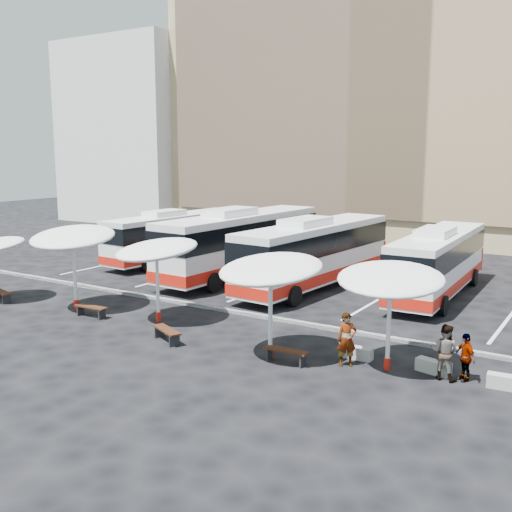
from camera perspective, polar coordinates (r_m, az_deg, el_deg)
The scene contains 23 objects.
ground at distance 27.42m, azimuth -5.14°, elevation -5.26°, with size 120.00×120.00×0.00m, color black.
sandstone_building at distance 55.51m, azimuth 15.77°, elevation 15.27°, with size 42.00×18.25×29.60m.
apartment_block at distance 65.94m, azimuth -9.98°, elevation 11.44°, with size 14.00×14.00×18.00m, color silver.
curb_divider at distance 27.78m, azimuth -4.52°, elevation -4.89°, with size 34.00×0.25×0.15m, color black.
bay_lines at distance 33.93m, azimuth 3.08°, elevation -2.25°, with size 24.15×12.00×0.01m.
bus_0 at distance 39.54m, azimuth -7.72°, elevation 2.01°, with size 3.11×10.97×3.44m.
bus_1 at distance 34.57m, azimuth -1.39°, elevation 1.45°, with size 3.44×12.81×4.03m.
bus_2 at distance 31.76m, azimuth 5.67°, elevation 0.44°, with size 3.46×12.18×3.82m.
bus_3 at distance 31.25m, azimuth 16.99°, elevation -0.39°, with size 2.85×11.17×3.52m.
sunshade_1 at distance 28.23m, azimuth -17.05°, elevation 1.70°, with size 4.80×4.83×3.93m.
sunshade_2 at distance 25.44m, azimuth -9.45°, elevation 0.57°, with size 4.61×4.63×3.64m.
sunshade_3 at distance 20.53m, azimuth 1.40°, elevation -1.28°, with size 4.25×4.28×3.75m.
sunshade_4 at distance 19.94m, azimuth 12.69°, elevation -2.18°, with size 4.13×4.17×3.63m.
wood_bench_0 at distance 31.49m, azimuth -23.08°, elevation -3.32°, with size 1.67×0.84×0.50m.
wood_bench_1 at distance 27.28m, azimuth -15.44°, elevation -4.86°, with size 1.62×0.50×0.49m.
wood_bench_2 at distance 23.23m, azimuth -8.49°, elevation -7.18°, with size 1.68×1.09×0.51m.
wood_bench_3 at distance 20.80m, azimuth 2.88°, elevation -9.17°, with size 1.61×0.44×0.49m.
conc_bench_0 at distance 21.55m, azimuth 9.54°, elevation -9.08°, with size 1.13×0.38×0.43m, color #979791.
conc_bench_1 at distance 20.77m, azimuth 16.53°, elevation -10.09°, with size 1.15×0.38×0.43m, color #979791.
conc_bench_2 at distance 20.21m, azimuth 22.80°, elevation -11.04°, with size 1.17×0.39×0.44m, color #979791.
passenger_0 at distance 20.59m, azimuth 8.64°, elevation -7.88°, with size 0.67×0.44×1.85m, color black.
passenger_1 at distance 20.13m, azimuth 17.54°, elevation -8.71°, with size 0.89×0.69×1.82m, color black.
passenger_2 at distance 20.29m, azimuth 19.30°, elevation -9.06°, with size 0.91×0.38×1.55m, color black.
Camera 1 is at (16.12, -20.97, 7.22)m, focal length 42.00 mm.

